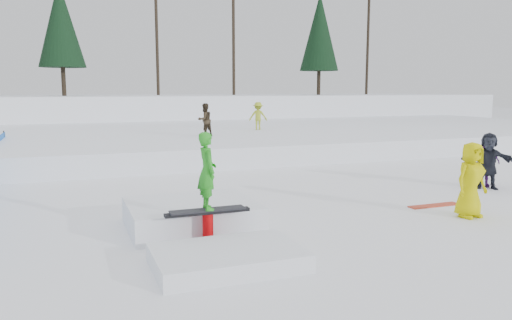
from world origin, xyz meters
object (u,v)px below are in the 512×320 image
object	(u,v)px
spectator_dark	(488,161)
jib_rail_feature	(200,222)
walker_olive	(205,120)
spectator_purple	(484,162)
walker_ygreen	(258,116)
spectator_yellow	(471,180)

from	to	relation	value
spectator_dark	jib_rail_feature	size ratio (longest dim) A/B	0.37
spectator_dark	walker_olive	bearing A→B (deg)	155.24
spectator_purple	jib_rail_feature	bearing A→B (deg)	-134.25
walker_olive	walker_ygreen	world-z (taller)	walker_olive
walker_olive	walker_ygreen	bearing A→B (deg)	-166.09
walker_olive	spectator_dark	bearing A→B (deg)	96.16
spectator_purple	spectator_dark	distance (m)	0.34
spectator_dark	jib_rail_feature	distance (m)	9.17
walker_olive	spectator_purple	distance (m)	11.68
walker_ygreen	spectator_yellow	world-z (taller)	walker_ygreen
walker_ygreen	jib_rail_feature	bearing A→B (deg)	87.87
walker_ygreen	spectator_purple	bearing A→B (deg)	123.12
spectator_yellow	spectator_dark	bearing A→B (deg)	31.67
spectator_yellow	jib_rail_feature	size ratio (longest dim) A/B	0.39
walker_olive	spectator_yellow	bearing A→B (deg)	79.77
jib_rail_feature	spectator_purple	bearing A→B (deg)	12.30
walker_ygreen	spectator_purple	distance (m)	12.91
walker_ygreen	spectator_purple	xyz separation A→B (m)	(2.28, -12.68, -0.76)
spectator_yellow	spectator_dark	world-z (taller)	spectator_yellow
walker_ygreen	spectator_dark	distance (m)	13.19
walker_ygreen	spectator_purple	size ratio (longest dim) A/B	0.95
walker_ygreen	walker_olive	bearing A→B (deg)	59.14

